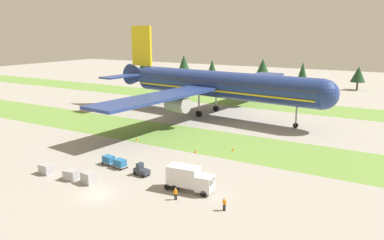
{
  "coord_description": "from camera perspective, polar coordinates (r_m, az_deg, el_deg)",
  "views": [
    {
      "loc": [
        35.25,
        -34.59,
        22.12
      ],
      "look_at": [
        -2.55,
        31.19,
        4.0
      ],
      "focal_mm": 34.37,
      "sensor_mm": 36.0,
      "label": 1
    }
  ],
  "objects": [
    {
      "name": "uld_container_2",
      "position": [
        60.05,
        -18.23,
        -8.1
      ],
      "size": [
        2.18,
        1.84,
        1.55
      ],
      "primitive_type": "cube",
      "rotation": [
        0.0,
        0.0,
        0.13
      ],
      "color": "#A3A3A8",
      "rests_on": "ground"
    },
    {
      "name": "taxiway_marker_2",
      "position": [
        69.46,
        0.55,
        -4.87
      ],
      "size": [
        0.44,
        0.44,
        0.61
      ],
      "primitive_type": "cone",
      "color": "orange",
      "rests_on": "ground"
    },
    {
      "name": "taxiway_marker_1",
      "position": [
        78.06,
        -8.57,
        -2.95
      ],
      "size": [
        0.44,
        0.44,
        0.61
      ],
      "primitive_type": "cone",
      "color": "orange",
      "rests_on": "ground"
    },
    {
      "name": "uld_container_0",
      "position": [
        63.84,
        -21.68,
        -7.07
      ],
      "size": [
        2.02,
        1.63,
        1.59
      ],
      "primitive_type": "cube",
      "rotation": [
        0.0,
        0.0,
        -0.01
      ],
      "color": "#A3A3A8",
      "rests_on": "ground"
    },
    {
      "name": "uld_container_1",
      "position": [
        57.87,
        -15.73,
        -8.61
      ],
      "size": [
        2.2,
        1.86,
        1.79
      ],
      "primitive_type": "cube",
      "rotation": [
        0.0,
        0.0,
        -0.14
      ],
      "color": "#A3A3A8",
      "rests_on": "ground"
    },
    {
      "name": "baggage_tug",
      "position": [
        59.33,
        -7.86,
        -7.75
      ],
      "size": [
        2.75,
        1.64,
        1.97
      ],
      "rotation": [
        0.0,
        0.0,
        -1.71
      ],
      "color": "#2D333D",
      "rests_on": "ground"
    },
    {
      "name": "ground_crew_marshaller",
      "position": [
        50.65,
        -2.56,
        -11.29
      ],
      "size": [
        0.55,
        0.36,
        1.74
      ],
      "rotation": [
        0.0,
        0.0,
        3.37
      ],
      "color": "black",
      "rests_on": "ground"
    },
    {
      "name": "cargo_dolly_lead",
      "position": [
        62.77,
        -11.11,
        -6.57
      ],
      "size": [
        2.38,
        1.78,
        1.55
      ],
      "rotation": [
        0.0,
        0.0,
        -1.71
      ],
      "color": "#A3A3A8",
      "rests_on": "ground"
    },
    {
      "name": "airliner",
      "position": [
        99.32,
        3.66,
        5.61
      ],
      "size": [
        64.44,
        79.66,
        24.1
      ],
      "rotation": [
        0.0,
        0.0,
        -1.69
      ],
      "color": "navy",
      "rests_on": "ground"
    },
    {
      "name": "grass_strip_near",
      "position": [
        77.57,
        1.52,
        -3.14
      ],
      "size": [
        320.0,
        16.61,
        0.01
      ],
      "primitive_type": "cube",
      "color": "olive",
      "rests_on": "ground"
    },
    {
      "name": "distant_tree_line",
      "position": [
        163.67,
        13.38,
        7.69
      ],
      "size": [
        167.38,
        10.46,
        11.38
      ],
      "color": "#4C3823",
      "rests_on": "ground"
    },
    {
      "name": "grass_strip_far",
      "position": [
        118.25,
        12.01,
        2.36
      ],
      "size": [
        320.0,
        16.61,
        0.01
      ],
      "primitive_type": "cube",
      "color": "olive",
      "rests_on": "ground"
    },
    {
      "name": "ground_plane",
      "position": [
        54.11,
        -14.54,
        -11.15
      ],
      "size": [
        400.0,
        400.0,
        0.0
      ],
      "primitive_type": "plane",
      "color": "gray"
    },
    {
      "name": "cargo_dolly_second",
      "position": [
        64.88,
        -12.82,
        -5.99
      ],
      "size": [
        2.38,
        1.78,
        1.55
      ],
      "rotation": [
        0.0,
        0.0,
        -1.71
      ],
      "color": "#A3A3A8",
      "rests_on": "ground"
    },
    {
      "name": "catering_truck",
      "position": [
        52.88,
        -0.46,
        -8.99
      ],
      "size": [
        7.15,
        2.99,
        3.58
      ],
      "rotation": [
        0.0,
        0.0,
        -1.47
      ],
      "color": "silver",
      "rests_on": "ground"
    },
    {
      "name": "ground_crew_loader",
      "position": [
        47.98,
        5.04,
        -12.81
      ],
      "size": [
        0.54,
        0.36,
        1.74
      ],
      "rotation": [
        0.0,
        0.0,
        6.02
      ],
      "color": "black",
      "rests_on": "ground"
    },
    {
      "name": "taxiway_marker_0",
      "position": [
        70.89,
        6.36,
        -4.56
      ],
      "size": [
        0.44,
        0.44,
        0.64
      ],
      "primitive_type": "cone",
      "color": "orange",
      "rests_on": "ground"
    }
  ]
}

